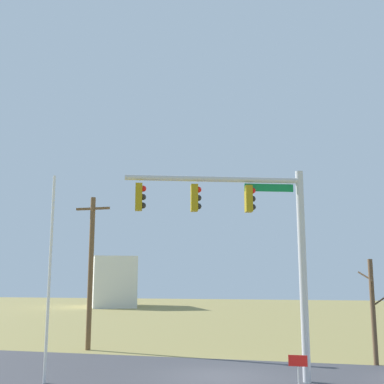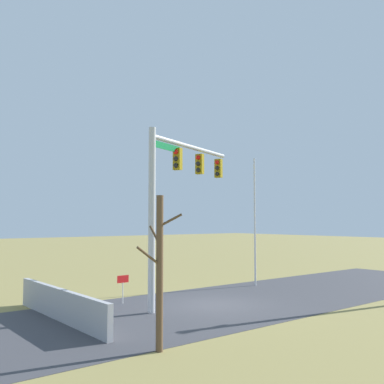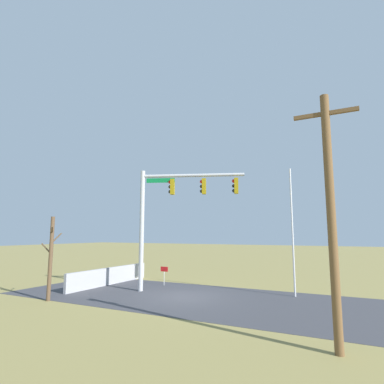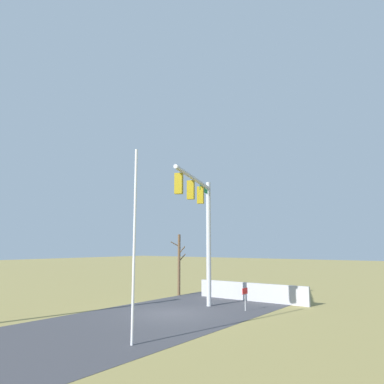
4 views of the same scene
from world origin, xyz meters
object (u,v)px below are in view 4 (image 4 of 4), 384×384
at_px(bare_tree, 179,264).
at_px(open_sign, 245,294).
at_px(signal_mast, 201,215).
at_px(flagpole, 134,244).

height_order(bare_tree, open_sign, bare_tree).
height_order(signal_mast, open_sign, signal_mast).
distance_m(signal_mast, bare_tree, 7.23).
xyz_separation_m(flagpole, bare_tree, (11.21, 6.81, -1.36)).
xyz_separation_m(signal_mast, flagpole, (-6.90, -1.82, -1.61)).
relative_size(signal_mast, flagpole, 1.03).
xyz_separation_m(signal_mast, bare_tree, (4.31, 4.99, -2.97)).
distance_m(signal_mast, flagpole, 7.32).
bearing_deg(open_sign, flagpole, 179.93).
relative_size(flagpole, bare_tree, 1.65).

